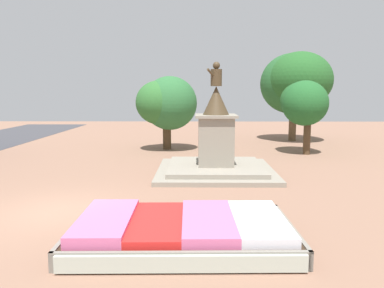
% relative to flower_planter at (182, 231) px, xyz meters
% --- Properties ---
extents(ground_plane, '(70.52, 70.52, 0.00)m').
position_rel_flower_planter_xyz_m(ground_plane, '(-3.97, 2.29, -0.30)').
color(ground_plane, '#8C6651').
extents(flower_planter, '(5.50, 3.44, 0.67)m').
position_rel_flower_planter_xyz_m(flower_planter, '(0.00, 0.00, 0.00)').
color(flower_planter, '#38281C').
rests_on(flower_planter, ground_plane).
extents(statue_monument, '(5.24, 5.24, 4.98)m').
position_rel_flower_planter_xyz_m(statue_monument, '(1.23, 7.94, 0.74)').
color(statue_monument, gray).
rests_on(statue_monument, ground_plane).
extents(park_tree_far_left, '(5.09, 5.40, 6.57)m').
position_rel_flower_planter_xyz_m(park_tree_far_left, '(7.71, 19.33, 4.08)').
color(park_tree_far_left, brown).
rests_on(park_tree_far_left, ground_plane).
extents(park_tree_behind_statue, '(3.81, 3.45, 4.64)m').
position_rel_flower_planter_xyz_m(park_tree_behind_statue, '(-1.56, 14.72, 2.66)').
color(park_tree_behind_statue, '#4C3823').
rests_on(park_tree_behind_statue, ground_plane).
extents(park_tree_far_right, '(2.68, 3.11, 4.34)m').
position_rel_flower_planter_xyz_m(park_tree_far_right, '(6.69, 13.50, 2.73)').
color(park_tree_far_right, '#4C3823').
rests_on(park_tree_far_right, ground_plane).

